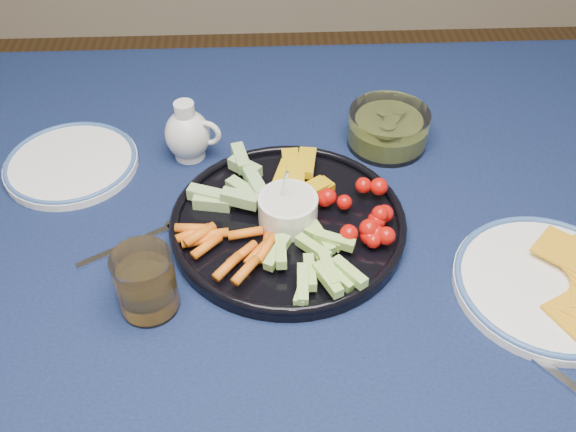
{
  "coord_description": "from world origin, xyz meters",
  "views": [
    {
      "loc": [
        -0.05,
        -0.64,
        1.39
      ],
      "look_at": [
        -0.02,
        0.01,
        0.77
      ],
      "focal_mm": 40.0,
      "sensor_mm": 36.0,
      "label": 1
    }
  ],
  "objects_px": {
    "juice_tumbler": "(146,285)",
    "crudite_platter": "(286,219)",
    "creamer_pitcher": "(188,134)",
    "side_plate_extra": "(71,163)",
    "cheese_plate": "(548,282)",
    "dining_table": "(303,274)",
    "pickle_bowl": "(388,130)"
  },
  "relations": [
    {
      "from": "creamer_pitcher",
      "to": "cheese_plate",
      "type": "height_order",
      "value": "creamer_pitcher"
    },
    {
      "from": "crudite_platter",
      "to": "creamer_pitcher",
      "type": "xyz_separation_m",
      "value": [
        -0.15,
        0.17,
        0.02
      ]
    },
    {
      "from": "pickle_bowl",
      "to": "crudite_platter",
      "type": "bearing_deg",
      "value": -132.03
    },
    {
      "from": "juice_tumbler",
      "to": "creamer_pitcher",
      "type": "bearing_deg",
      "value": 84.1
    },
    {
      "from": "creamer_pitcher",
      "to": "juice_tumbler",
      "type": "xyz_separation_m",
      "value": [
        -0.03,
        -0.31,
        -0.0
      ]
    },
    {
      "from": "dining_table",
      "to": "juice_tumbler",
      "type": "bearing_deg",
      "value": -149.4
    },
    {
      "from": "creamer_pitcher",
      "to": "side_plate_extra",
      "type": "bearing_deg",
      "value": -173.33
    },
    {
      "from": "dining_table",
      "to": "creamer_pitcher",
      "type": "xyz_separation_m",
      "value": [
        -0.17,
        0.18,
        0.13
      ]
    },
    {
      "from": "pickle_bowl",
      "to": "side_plate_extra",
      "type": "bearing_deg",
      "value": -175.49
    },
    {
      "from": "crudite_platter",
      "to": "juice_tumbler",
      "type": "xyz_separation_m",
      "value": [
        -0.18,
        -0.13,
        0.02
      ]
    },
    {
      "from": "juice_tumbler",
      "to": "side_plate_extra",
      "type": "bearing_deg",
      "value": 118.68
    },
    {
      "from": "crudite_platter",
      "to": "side_plate_extra",
      "type": "xyz_separation_m",
      "value": [
        -0.33,
        0.15,
        -0.01
      ]
    },
    {
      "from": "dining_table",
      "to": "cheese_plate",
      "type": "distance_m",
      "value": 0.35
    },
    {
      "from": "dining_table",
      "to": "side_plate_extra",
      "type": "height_order",
      "value": "side_plate_extra"
    },
    {
      "from": "juice_tumbler",
      "to": "cheese_plate",
      "type": "bearing_deg",
      "value": 0.49
    },
    {
      "from": "creamer_pitcher",
      "to": "juice_tumbler",
      "type": "height_order",
      "value": "creamer_pitcher"
    },
    {
      "from": "dining_table",
      "to": "creamer_pitcher",
      "type": "relative_size",
      "value": 16.63
    },
    {
      "from": "creamer_pitcher",
      "to": "juice_tumbler",
      "type": "bearing_deg",
      "value": -95.9
    },
    {
      "from": "juice_tumbler",
      "to": "crudite_platter",
      "type": "bearing_deg",
      "value": 36.13
    },
    {
      "from": "side_plate_extra",
      "to": "juice_tumbler",
      "type": "bearing_deg",
      "value": -61.32
    },
    {
      "from": "crudite_platter",
      "to": "creamer_pitcher",
      "type": "distance_m",
      "value": 0.23
    },
    {
      "from": "pickle_bowl",
      "to": "juice_tumbler",
      "type": "height_order",
      "value": "juice_tumbler"
    },
    {
      "from": "cheese_plate",
      "to": "juice_tumbler",
      "type": "relative_size",
      "value": 2.72
    },
    {
      "from": "cheese_plate",
      "to": "side_plate_extra",
      "type": "relative_size",
      "value": 1.17
    },
    {
      "from": "dining_table",
      "to": "cheese_plate",
      "type": "xyz_separation_m",
      "value": [
        0.31,
        -0.12,
        0.1
      ]
    },
    {
      "from": "dining_table",
      "to": "pickle_bowl",
      "type": "relative_size",
      "value": 12.74
    },
    {
      "from": "dining_table",
      "to": "cheese_plate",
      "type": "bearing_deg",
      "value": -20.48
    },
    {
      "from": "pickle_bowl",
      "to": "juice_tumbler",
      "type": "xyz_separation_m",
      "value": [
        -0.35,
        -0.32,
        0.01
      ]
    },
    {
      "from": "juice_tumbler",
      "to": "side_plate_extra",
      "type": "xyz_separation_m",
      "value": [
        -0.15,
        0.28,
        -0.03
      ]
    },
    {
      "from": "juice_tumbler",
      "to": "side_plate_extra",
      "type": "relative_size",
      "value": 0.43
    },
    {
      "from": "dining_table",
      "to": "creamer_pitcher",
      "type": "bearing_deg",
      "value": 132.88
    },
    {
      "from": "cheese_plate",
      "to": "side_plate_extra",
      "type": "height_order",
      "value": "cheese_plate"
    }
  ]
}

